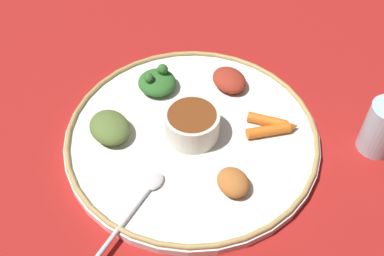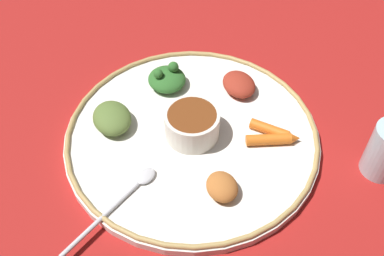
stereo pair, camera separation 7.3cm
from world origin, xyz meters
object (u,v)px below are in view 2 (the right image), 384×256
object	(u,v)px
center_bowl	(192,124)
carrot_near_spoon	(273,139)
spoon	(124,196)
greens_pile	(167,78)
carrot_outer	(273,131)

from	to	relation	value
center_bowl	carrot_near_spoon	distance (m)	0.13
spoon	greens_pile	xyz separation A→B (m)	(0.22, -0.10, 0.01)
carrot_near_spoon	carrot_outer	size ratio (longest dim) A/B	1.23
center_bowl	greens_pile	xyz separation A→B (m)	(0.12, 0.02, -0.01)
carrot_outer	carrot_near_spoon	bearing A→B (deg)	159.30
carrot_outer	spoon	bearing A→B (deg)	105.76
spoon	greens_pile	distance (m)	0.24
center_bowl	spoon	bearing A→B (deg)	128.92
spoon	greens_pile	size ratio (longest dim) A/B	1.62
center_bowl	carrot_near_spoon	xyz separation A→B (m)	(-0.05, -0.12, -0.02)
center_bowl	spoon	xyz separation A→B (m)	(-0.10, 0.12, -0.02)
greens_pile	carrot_outer	size ratio (longest dim) A/B	1.31
center_bowl	carrot_near_spoon	bearing A→B (deg)	-110.50
carrot_near_spoon	center_bowl	bearing A→B (deg)	69.50
greens_pile	carrot_near_spoon	world-z (taller)	greens_pile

